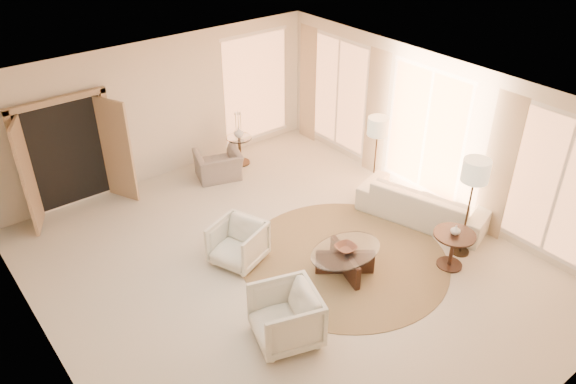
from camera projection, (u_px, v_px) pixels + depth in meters
room at (283, 195)px, 8.32m from camera, size 7.04×8.04×2.83m
windows_right at (429, 133)px, 10.23m from camera, size 0.10×6.40×2.40m
window_back_corner at (256, 87)px, 12.21m from camera, size 1.70×0.10×2.40m
curtains_right at (391, 121)px, 10.84m from camera, size 0.06×5.20×2.60m
french_doors at (70, 157)px, 10.06m from camera, size 1.95×0.66×2.16m
area_rug at (345, 259)px, 9.24m from camera, size 4.37×4.37×0.01m
sofa at (424, 203)px, 10.10m from camera, size 1.56×2.47×0.67m
armchair_left at (238, 242)px, 9.01m from camera, size 0.94×0.97×0.79m
armchair_right at (285, 315)px, 7.53m from camera, size 1.02×1.06×0.88m
accent_chair at (218, 161)px, 11.35m from camera, size 1.02×0.82×0.78m
coffee_table at (345, 259)px, 8.80m from camera, size 1.56×1.56×0.45m
end_table at (453, 244)px, 8.89m from camera, size 0.66×0.66×0.63m
side_table at (240, 147)px, 11.90m from camera, size 0.53×0.53×0.62m
floor_lamp_near at (378, 130)px, 10.30m from camera, size 0.39×0.39×1.61m
floor_lamp_far at (475, 175)px, 8.64m from camera, size 0.42×0.42×1.75m
bowl at (346, 248)px, 8.69m from camera, size 0.34×0.34×0.08m
end_vase at (456, 230)px, 8.75m from camera, size 0.17×0.17×0.16m
side_vase at (239, 132)px, 11.72m from camera, size 0.27×0.27×0.23m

